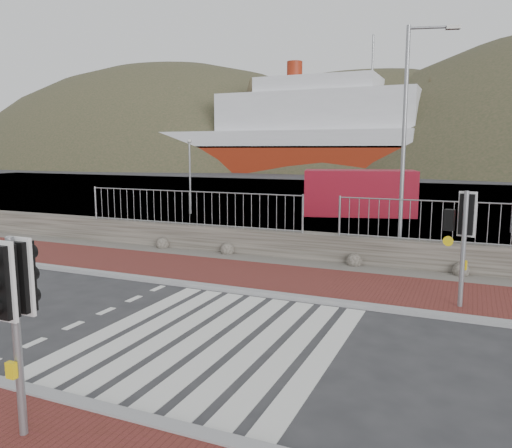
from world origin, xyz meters
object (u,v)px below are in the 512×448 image
at_px(traffic_signal_far, 463,224).
at_px(ferry, 278,138).
at_px(traffic_signal_near, 14,296).
at_px(shipping_container, 359,193).
at_px(streetlight, 408,133).

bearing_deg(traffic_signal_far, ferry, -52.61).
relative_size(traffic_signal_near, shipping_container, 0.44).
distance_m(traffic_signal_near, streetlight, 12.58).
bearing_deg(shipping_container, traffic_signal_far, -85.58).
xyz_separation_m(traffic_signal_near, streetlight, (3.04, 12.00, 2.22)).
height_order(streetlight, shipping_container, streetlight).
bearing_deg(streetlight, ferry, 99.66).
bearing_deg(traffic_signal_far, streetlight, -54.85).
bearing_deg(streetlight, traffic_signal_far, -82.74).
bearing_deg(traffic_signal_near, traffic_signal_far, 58.11).
xyz_separation_m(ferry, traffic_signal_far, (28.85, -64.13, -3.42)).
xyz_separation_m(traffic_signal_near, traffic_signal_far, (4.80, 7.64, 0.09)).
bearing_deg(ferry, traffic_signal_near, -71.48).
bearing_deg(shipping_container, ferry, 100.34).
relative_size(traffic_signal_near, streetlight, 0.35).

